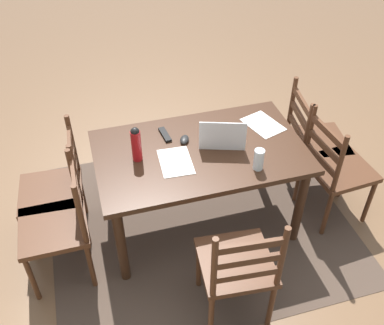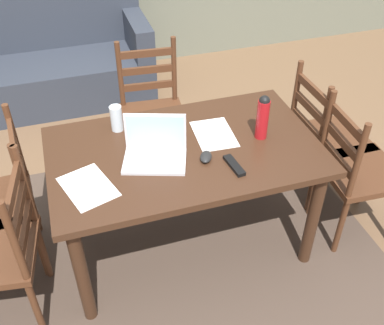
{
  "view_description": "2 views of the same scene",
  "coord_description": "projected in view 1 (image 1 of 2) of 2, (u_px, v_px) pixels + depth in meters",
  "views": [
    {
      "loc": [
        0.72,
        2.3,
        2.69
      ],
      "look_at": [
        0.02,
        -0.13,
        0.52
      ],
      "focal_mm": 41.88,
      "sensor_mm": 36.0,
      "label": 1
    },
    {
      "loc": [
        -0.55,
        -1.89,
        2.22
      ],
      "look_at": [
        0.02,
        -0.06,
        0.68
      ],
      "focal_mm": 42.9,
      "sensor_mm": 36.0,
      "label": 2
    }
  ],
  "objects": [
    {
      "name": "area_rug",
      "position": [
        199.0,
        221.0,
        3.58
      ],
      "size": [
        2.29,
        1.93,
        0.01
      ],
      "primitive_type": "cube",
      "color": "#47382D",
      "rests_on": "ground"
    },
    {
      "name": "paper_stack_right",
      "position": [
        263.0,
        124.0,
        3.32
      ],
      "size": [
        0.29,
        0.35,
        0.0
      ],
      "primitive_type": "cube",
      "rotation": [
        0.0,
        0.0,
        0.32
      ],
      "color": "white",
      "rests_on": "dining_table"
    },
    {
      "name": "drinking_glass",
      "position": [
        259.0,
        159.0,
        2.91
      ],
      "size": [
        0.07,
        0.07,
        0.15
      ],
      "primitive_type": "cylinder",
      "color": "silver",
      "rests_on": "dining_table"
    },
    {
      "name": "water_bottle",
      "position": [
        136.0,
        143.0,
        2.94
      ],
      "size": [
        0.07,
        0.07,
        0.26
      ],
      "color": "#A81419",
      "rests_on": "dining_table"
    },
    {
      "name": "paper_stack_left",
      "position": [
        176.0,
        162.0,
        3.0
      ],
      "size": [
        0.23,
        0.31,
        0.0
      ],
      "primitive_type": "cube",
      "rotation": [
        0.0,
        0.0,
        -0.05
      ],
      "color": "white",
      "rests_on": "dining_table"
    },
    {
      "name": "dining_table",
      "position": [
        200.0,
        161.0,
        3.16
      ],
      "size": [
        1.46,
        0.87,
        0.74
      ],
      "color": "#382114",
      "rests_on": "ground"
    },
    {
      "name": "computer_mouse",
      "position": [
        184.0,
        139.0,
        3.16
      ],
      "size": [
        0.1,
        0.12,
        0.03
      ],
      "primitive_type": "ellipsoid",
      "rotation": [
        0.0,
        0.0,
        -0.43
      ],
      "color": "black",
      "rests_on": "dining_table"
    },
    {
      "name": "tv_remote",
      "position": [
        165.0,
        135.0,
        3.22
      ],
      "size": [
        0.06,
        0.17,
        0.02
      ],
      "primitive_type": "cube",
      "rotation": [
        0.0,
        0.0,
        0.11
      ],
      "color": "black",
      "rests_on": "dining_table"
    },
    {
      "name": "chair_right_far",
      "position": [
        59.0,
        225.0,
        2.94
      ],
      "size": [
        0.44,
        0.44,
        0.95
      ],
      "color": "#4C2B19",
      "rests_on": "ground"
    },
    {
      "name": "chair_left_near",
      "position": [
        313.0,
        141.0,
        3.62
      ],
      "size": [
        0.5,
        0.5,
        0.95
      ],
      "color": "#4C2B19",
      "rests_on": "ground"
    },
    {
      "name": "ground_plane",
      "position": [
        199.0,
        221.0,
        3.58
      ],
      "size": [
        14.0,
        14.0,
        0.0
      ],
      "primitive_type": "plane",
      "color": "brown"
    },
    {
      "name": "chair_right_near",
      "position": [
        56.0,
        190.0,
        3.19
      ],
      "size": [
        0.46,
        0.46,
        0.95
      ],
      "color": "#4C2B19",
      "rests_on": "ground"
    },
    {
      "name": "chair_far_head",
      "position": [
        238.0,
        266.0,
        2.69
      ],
      "size": [
        0.48,
        0.48,
        0.95
      ],
      "color": "#4C2B19",
      "rests_on": "ground"
    },
    {
      "name": "laptop",
      "position": [
        222.0,
        138.0,
        3.11
      ],
      "size": [
        0.37,
        0.31,
        0.23
      ],
      "color": "silver",
      "rests_on": "dining_table"
    },
    {
      "name": "chair_left_far",
      "position": [
        336.0,
        169.0,
        3.36
      ],
      "size": [
        0.47,
        0.47,
        0.95
      ],
      "color": "#4C2B19",
      "rests_on": "ground"
    }
  ]
}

